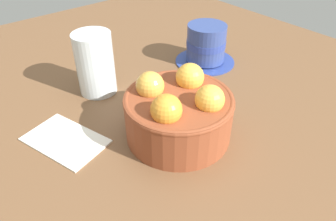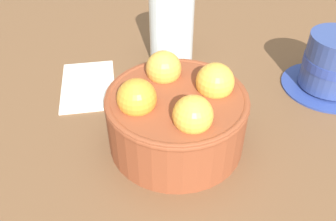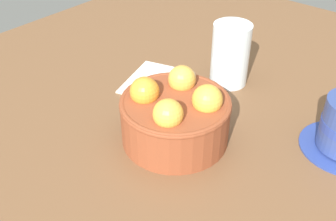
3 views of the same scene
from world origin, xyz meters
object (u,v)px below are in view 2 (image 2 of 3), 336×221
(water_glass, at_px, (172,27))
(terracotta_bowl, at_px, (177,114))
(folded_napkin, at_px, (88,85))
(coffee_cup, at_px, (333,65))

(water_glass, bearing_deg, terracotta_bowl, 9.06)
(terracotta_bowl, distance_m, folded_napkin, 0.19)
(terracotta_bowl, xyz_separation_m, water_glass, (-0.20, -0.03, 0.01))
(coffee_cup, xyz_separation_m, water_glass, (-0.05, -0.25, 0.02))
(terracotta_bowl, relative_size, coffee_cup, 1.27)
(terracotta_bowl, bearing_deg, water_glass, -170.94)
(coffee_cup, height_order, folded_napkin, coffee_cup)
(water_glass, height_order, folded_napkin, water_glass)
(terracotta_bowl, distance_m, water_glass, 0.20)
(terracotta_bowl, xyz_separation_m, coffee_cup, (-0.15, 0.21, -0.01))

